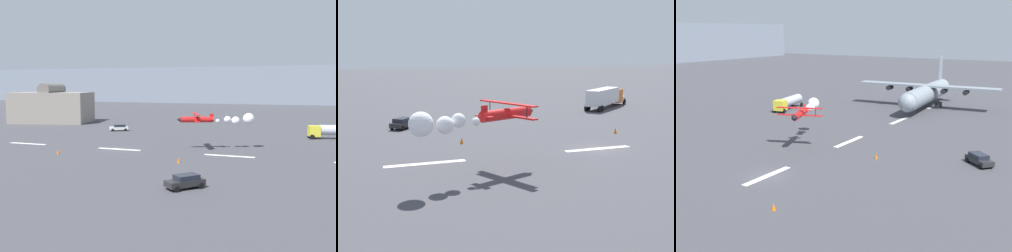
# 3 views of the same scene
# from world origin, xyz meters

# --- Properties ---
(ground_plane) EXTENTS (440.00, 440.00, 0.00)m
(ground_plane) POSITION_xyz_m (0.00, 0.00, 0.00)
(ground_plane) COLOR #424247
(ground_plane) RESTS_ON ground
(runway_stripe_4) EXTENTS (8.00, 0.90, 0.01)m
(runway_stripe_4) POSITION_xyz_m (0.00, 0.00, 0.01)
(runway_stripe_4) COLOR white
(runway_stripe_4) RESTS_ON ground
(runway_stripe_5) EXTENTS (8.00, 0.90, 0.01)m
(runway_stripe_5) POSITION_xyz_m (19.30, 0.00, 0.01)
(runway_stripe_5) COLOR white
(runway_stripe_5) RESTS_ON ground
(stunt_biplane_red) EXTENTS (12.79, 8.05, 2.06)m
(stunt_biplane_red) POSITION_xyz_m (17.19, 6.66, 5.19)
(stunt_biplane_red) COLOR red
(semi_truck_orange) EXTENTS (13.50, 11.30, 3.70)m
(semi_truck_orange) POSITION_xyz_m (-20.45, -30.75, 2.13)
(semi_truck_orange) COLOR silver
(semi_truck_orange) RESTS_ON ground
(followme_car_yellow) EXTENTS (4.21, 4.40, 1.52)m
(followme_car_yellow) POSITION_xyz_m (18.47, -20.93, 0.81)
(followme_car_yellow) COLOR #262628
(followme_car_yellow) RESTS_ON ground
(traffic_cone_near) EXTENTS (0.44, 0.44, 0.75)m
(traffic_cone_near) POSITION_xyz_m (-7.25, -7.49, 0.38)
(traffic_cone_near) COLOR orange
(traffic_cone_near) RESTS_ON ground
(traffic_cone_far) EXTENTS (0.44, 0.44, 0.75)m
(traffic_cone_far) POSITION_xyz_m (13.52, -8.01, 0.38)
(traffic_cone_far) COLOR orange
(traffic_cone_far) RESTS_ON ground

